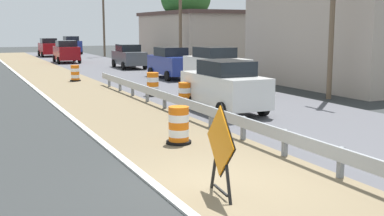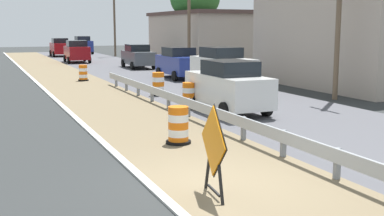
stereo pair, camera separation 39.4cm
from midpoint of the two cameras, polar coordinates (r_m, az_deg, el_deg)
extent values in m
plane|color=#2B2D2D|center=(10.53, 2.38, -8.96)|extent=(160.00, 160.00, 0.00)
cube|color=#706047|center=(10.91, 6.19, -8.34)|extent=(4.01, 120.00, 0.01)
cube|color=#ADADA8|center=(10.03, -4.33, -9.91)|extent=(0.20, 120.00, 0.11)
cube|color=#999EA3|center=(10.54, 19.28, -6.35)|extent=(0.08, 41.70, 0.32)
cube|color=slate|center=(11.38, 15.85, -6.07)|extent=(0.12, 0.12, 0.70)
cube|color=slate|center=(12.97, 9.82, -3.97)|extent=(0.12, 0.12, 0.70)
cube|color=slate|center=(14.69, 5.18, -2.31)|extent=(0.12, 0.12, 0.70)
cube|color=slate|center=(16.49, 1.54, -1.00)|extent=(0.12, 0.12, 0.70)
cube|color=slate|center=(18.35, -1.38, 0.06)|extent=(0.12, 0.12, 0.70)
cube|color=slate|center=(20.25, -3.75, 0.92)|extent=(0.12, 0.12, 0.70)
cube|color=slate|center=(22.19, -5.71, 1.63)|extent=(0.12, 0.12, 0.70)
cube|color=slate|center=(24.15, -7.35, 2.22)|extent=(0.12, 0.12, 0.70)
cube|color=slate|center=(26.13, -8.75, 2.73)|extent=(0.12, 0.12, 0.70)
cube|color=slate|center=(28.13, -9.95, 3.16)|extent=(0.12, 0.12, 0.70)
cube|color=black|center=(9.44, 2.92, -7.81)|extent=(0.10, 0.39, 1.06)
cube|color=black|center=(10.07, 1.50, -6.70)|extent=(0.10, 0.39, 1.06)
cube|color=black|center=(9.87, 2.17, -9.48)|extent=(0.13, 0.72, 0.04)
cube|color=orange|center=(9.59, 2.10, -3.83)|extent=(0.20, 1.39, 1.40)
cube|color=black|center=(9.60, 2.20, -3.82)|extent=(0.19, 1.47, 1.48)
cylinder|color=orange|center=(14.19, -2.34, -3.69)|extent=(0.58, 0.58, 0.21)
cylinder|color=white|center=(14.14, -2.35, -2.85)|extent=(0.58, 0.58, 0.21)
cylinder|color=orange|center=(14.10, -2.35, -1.99)|extent=(0.58, 0.58, 0.21)
cylinder|color=white|center=(14.06, -2.36, -1.13)|extent=(0.58, 0.58, 0.21)
cylinder|color=orange|center=(14.02, -2.36, -0.27)|extent=(0.58, 0.58, 0.21)
cylinder|color=black|center=(14.21, -2.34, -3.96)|extent=(0.73, 0.73, 0.08)
cylinder|color=orange|center=(20.37, -1.40, 0.29)|extent=(0.51, 0.51, 0.21)
cylinder|color=white|center=(20.34, -1.40, 0.89)|extent=(0.51, 0.51, 0.21)
cylinder|color=orange|center=(20.31, -1.41, 1.48)|extent=(0.51, 0.51, 0.21)
cylinder|color=white|center=(20.28, -1.41, 2.07)|extent=(0.51, 0.51, 0.21)
cylinder|color=orange|center=(20.26, -1.41, 2.67)|extent=(0.51, 0.51, 0.21)
cylinder|color=black|center=(20.38, -1.40, 0.11)|extent=(0.64, 0.64, 0.08)
cylinder|color=orange|center=(24.18, -5.01, 1.71)|extent=(0.57, 0.57, 0.23)
cylinder|color=white|center=(24.15, -5.02, 2.24)|extent=(0.57, 0.57, 0.23)
cylinder|color=orange|center=(24.13, -5.03, 2.77)|extent=(0.57, 0.57, 0.23)
cylinder|color=white|center=(24.10, -5.04, 3.31)|extent=(0.57, 0.57, 0.23)
cylinder|color=orange|center=(24.08, -5.04, 3.84)|extent=(0.57, 0.57, 0.23)
cylinder|color=black|center=(24.19, -5.01, 1.54)|extent=(0.72, 0.72, 0.08)
cylinder|color=orange|center=(31.46, -13.68, 3.21)|extent=(0.52, 0.52, 0.20)
cylinder|color=white|center=(31.44, -13.70, 3.57)|extent=(0.52, 0.52, 0.20)
cylinder|color=orange|center=(31.42, -13.71, 3.94)|extent=(0.52, 0.52, 0.20)
cylinder|color=white|center=(31.40, -13.73, 4.30)|extent=(0.52, 0.52, 0.20)
cylinder|color=orange|center=(31.39, -13.74, 4.66)|extent=(0.52, 0.52, 0.20)
cylinder|color=black|center=(31.46, -13.68, 3.11)|extent=(0.65, 0.65, 0.08)
cube|color=silver|center=(19.45, 3.13, 2.20)|extent=(1.76, 4.47, 1.15)
cube|color=black|center=(19.20, 3.41, 4.67)|extent=(1.58, 2.06, 0.56)
cylinder|color=black|center=(20.45, -1.01, 0.94)|extent=(0.22, 0.64, 0.64)
cylinder|color=black|center=(21.22, 3.33, 1.23)|extent=(0.22, 0.64, 0.64)
cylinder|color=black|center=(17.83, 2.86, -0.31)|extent=(0.22, 0.64, 0.64)
cylinder|color=black|center=(18.71, 7.62, 0.07)|extent=(0.22, 0.64, 0.64)
cube|color=silver|center=(26.99, 2.36, 4.42)|extent=(1.86, 4.67, 1.36)
cube|color=black|center=(27.09, 2.19, 6.47)|extent=(1.66, 2.16, 0.56)
cylinder|color=black|center=(26.17, 5.70, 2.73)|extent=(0.22, 0.64, 0.64)
cylinder|color=black|center=(25.28, 2.14, 2.54)|extent=(0.22, 0.64, 0.64)
cylinder|color=black|center=(28.83, 2.54, 3.38)|extent=(0.22, 0.64, 0.64)
cylinder|color=black|center=(28.03, -0.77, 3.21)|extent=(0.22, 0.64, 0.64)
cube|color=maroon|center=(58.94, -16.44, 6.63)|extent=(1.85, 4.30, 1.20)
cube|color=black|center=(58.75, -16.45, 7.48)|extent=(1.64, 1.99, 0.56)
cylinder|color=black|center=(60.25, -17.45, 6.06)|extent=(0.23, 0.64, 0.64)
cylinder|color=black|center=(60.50, -15.76, 6.15)|extent=(0.23, 0.64, 0.64)
cylinder|color=black|center=(57.46, -17.10, 5.94)|extent=(0.23, 0.64, 0.64)
cylinder|color=black|center=(57.71, -15.33, 6.03)|extent=(0.23, 0.64, 0.64)
cube|color=navy|center=(32.18, -2.69, 5.01)|extent=(1.81, 4.40, 1.14)
cube|color=black|center=(32.29, -2.82, 6.54)|extent=(1.63, 2.02, 0.56)
cylinder|color=black|center=(31.27, -0.13, 3.85)|extent=(0.22, 0.64, 0.64)
cylinder|color=black|center=(30.55, -3.21, 3.71)|extent=(0.22, 0.64, 0.64)
cylinder|color=black|center=(33.91, -2.21, 4.27)|extent=(0.22, 0.64, 0.64)
cylinder|color=black|center=(33.26, -5.08, 4.14)|extent=(0.22, 0.64, 0.64)
cube|color=maroon|center=(48.15, -14.55, 6.19)|extent=(2.02, 4.25, 1.20)
cube|color=black|center=(47.94, -14.56, 7.22)|extent=(1.76, 1.98, 0.56)
cylinder|color=black|center=(49.41, -15.86, 5.51)|extent=(0.24, 0.65, 0.64)
cylinder|color=black|center=(49.69, -13.69, 5.62)|extent=(0.24, 0.65, 0.64)
cylinder|color=black|center=(46.68, -15.41, 5.32)|extent=(0.24, 0.65, 0.64)
cylinder|color=black|center=(46.97, -13.11, 5.44)|extent=(0.24, 0.65, 0.64)
cube|color=#4C5156|center=(40.71, -7.58, 5.77)|extent=(1.91, 4.61, 1.04)
cube|color=black|center=(40.85, -7.68, 6.91)|extent=(1.65, 2.15, 0.56)
cylinder|color=black|center=(39.56, -5.75, 4.95)|extent=(0.24, 0.65, 0.64)
cylinder|color=black|center=(39.07, -8.22, 4.85)|extent=(0.24, 0.65, 0.64)
cylinder|color=black|center=(42.43, -6.97, 5.22)|extent=(0.24, 0.65, 0.64)
cylinder|color=black|center=(41.97, -9.28, 5.13)|extent=(0.24, 0.65, 0.64)
cube|color=navy|center=(63.73, -13.93, 6.96)|extent=(1.85, 4.06, 1.32)
cube|color=black|center=(63.86, -14.00, 7.81)|extent=(1.63, 1.88, 0.56)
cylinder|color=black|center=(62.66, -12.85, 6.36)|extent=(0.23, 0.64, 0.64)
cylinder|color=black|center=(62.27, -14.43, 6.28)|extent=(0.23, 0.64, 0.64)
cylinder|color=black|center=(65.24, -13.40, 6.45)|extent=(0.23, 0.64, 0.64)
cylinder|color=black|center=(64.87, -14.93, 6.37)|extent=(0.23, 0.64, 0.64)
cube|color=#AD9E8E|center=(29.40, 16.80, 8.17)|extent=(6.46, 10.82, 5.82)
cube|color=#AD9E8E|center=(43.86, 0.65, 7.84)|extent=(7.28, 11.65, 4.34)
cube|color=#4C3833|center=(43.86, 0.65, 10.87)|extent=(7.57, 12.11, 0.30)
cylinder|color=brown|center=(37.32, -1.66, 9.64)|extent=(0.24, 0.24, 7.03)
cylinder|color=brown|center=(57.41, -10.38, 10.29)|extent=(0.24, 0.24, 8.85)
cylinder|color=brown|center=(42.26, -0.99, 7.60)|extent=(0.36, 0.36, 4.07)
camera|label=1|loc=(0.20, -90.78, -0.13)|focal=46.14mm
camera|label=2|loc=(0.20, 89.22, 0.13)|focal=46.14mm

